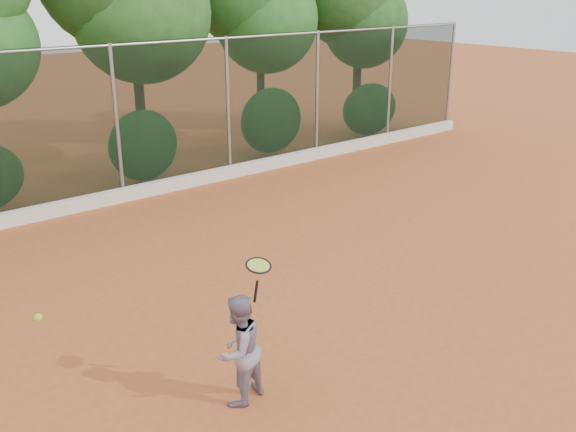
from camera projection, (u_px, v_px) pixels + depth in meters
ground at (330, 310)px, 9.81m from camera, size 80.00×80.00×0.00m
concrete_curb at (127, 194)px, 14.70m from camera, size 24.00×0.20×0.30m
tennis_player at (238, 350)px, 7.46m from camera, size 0.78×0.68×1.38m
chainlink_fence at (116, 119)px, 14.24m from camera, size 24.09×0.09×3.50m
tennis_racket at (258, 269)px, 7.23m from camera, size 0.35×0.34×0.55m
tennis_ball_in_flight at (38, 317)px, 5.91m from camera, size 0.07×0.07×0.07m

